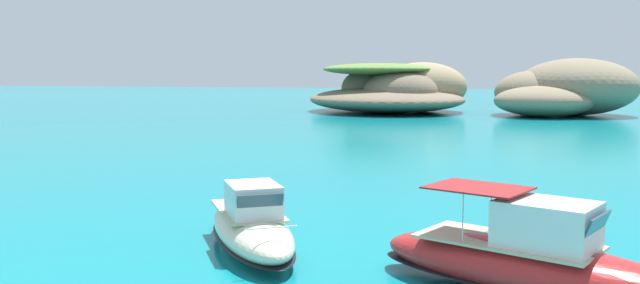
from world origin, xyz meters
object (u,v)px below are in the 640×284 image
islet_large (394,91)px  motorboat_cream (251,226)px  motorboat_red (530,263)px  islet_small (562,91)px

islet_large → motorboat_cream: 67.92m
motorboat_cream → motorboat_red: 8.10m
motorboat_red → motorboat_cream: bearing=164.9°
islet_small → motorboat_cream: size_ratio=3.15×
islet_large → motorboat_cream: bearing=-85.0°
motorboat_red → islet_small: bearing=84.1°
islet_small → islet_large: bearing=175.5°
motorboat_cream → motorboat_red: size_ratio=0.85×
islet_small → motorboat_cream: 67.68m
islet_small → motorboat_red: bearing=-95.9°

